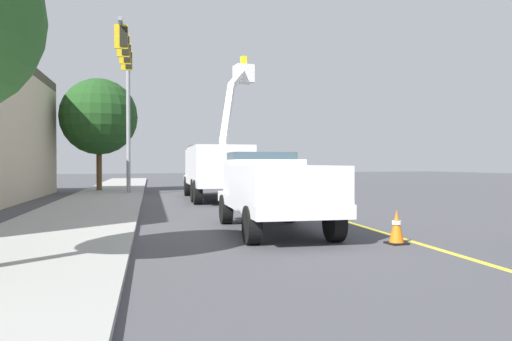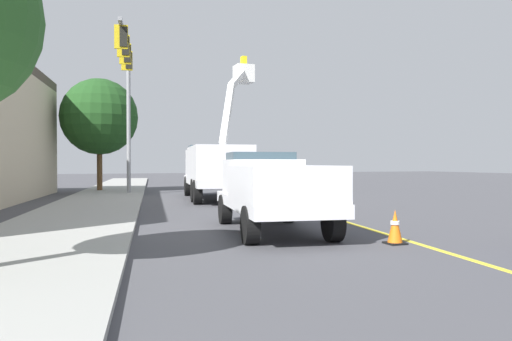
{
  "view_description": "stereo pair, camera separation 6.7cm",
  "coord_description": "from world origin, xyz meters",
  "px_view_note": "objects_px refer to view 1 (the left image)",
  "views": [
    {
      "loc": [
        -23.2,
        9.11,
        1.76
      ],
      "look_at": [
        -1.49,
        1.06,
        1.4
      ],
      "focal_mm": 34.46,
      "sensor_mm": 36.0,
      "label": 1
    },
    {
      "loc": [
        -23.22,
        9.05,
        1.76
      ],
      "look_at": [
        -1.49,
        1.06,
        1.4
      ],
      "focal_mm": 34.46,
      "sensor_mm": 36.0,
      "label": 2
    }
  ],
  "objects_px": {
    "traffic_cone_mid_front": "(279,198)",
    "traffic_cone_leading": "(397,227)",
    "traffic_signal_mast": "(126,77)",
    "service_pickup_truck": "(274,188)",
    "passing_minivan": "(278,174)",
    "utility_bucket_truck": "(216,166)",
    "traffic_cone_mid_rear": "(243,187)"
  },
  "relations": [
    {
      "from": "passing_minivan",
      "to": "service_pickup_truck",
      "type": "bearing_deg",
      "value": 156.76
    },
    {
      "from": "traffic_cone_leading",
      "to": "traffic_signal_mast",
      "type": "bearing_deg",
      "value": 13.78
    },
    {
      "from": "utility_bucket_truck",
      "to": "traffic_cone_leading",
      "type": "relative_size",
      "value": 11.36
    },
    {
      "from": "passing_minivan",
      "to": "traffic_signal_mast",
      "type": "height_order",
      "value": "traffic_signal_mast"
    },
    {
      "from": "utility_bucket_truck",
      "to": "traffic_cone_mid_rear",
      "type": "distance_m",
      "value": 4.46
    },
    {
      "from": "utility_bucket_truck",
      "to": "traffic_cone_mid_front",
      "type": "xyz_separation_m",
      "value": [
        -5.19,
        -1.14,
        -1.25
      ]
    },
    {
      "from": "service_pickup_truck",
      "to": "traffic_cone_mid_rear",
      "type": "relative_size",
      "value": 7.33
    },
    {
      "from": "traffic_cone_mid_front",
      "to": "traffic_cone_mid_rear",
      "type": "height_order",
      "value": "traffic_cone_mid_rear"
    },
    {
      "from": "passing_minivan",
      "to": "utility_bucket_truck",
      "type": "bearing_deg",
      "value": 139.43
    },
    {
      "from": "traffic_cone_leading",
      "to": "traffic_signal_mast",
      "type": "distance_m",
      "value": 17.99
    },
    {
      "from": "service_pickup_truck",
      "to": "traffic_cone_leading",
      "type": "height_order",
      "value": "service_pickup_truck"
    },
    {
      "from": "traffic_cone_leading",
      "to": "service_pickup_truck",
      "type": "bearing_deg",
      "value": 33.47
    },
    {
      "from": "service_pickup_truck",
      "to": "utility_bucket_truck",
      "type": "bearing_deg",
      "value": -8.35
    },
    {
      "from": "utility_bucket_truck",
      "to": "traffic_cone_mid_front",
      "type": "relative_size",
      "value": 11.36
    },
    {
      "from": "service_pickup_truck",
      "to": "traffic_signal_mast",
      "type": "xyz_separation_m",
      "value": [
        13.88,
        2.29,
        4.97
      ]
    },
    {
      "from": "utility_bucket_truck",
      "to": "service_pickup_truck",
      "type": "xyz_separation_m",
      "value": [
        -11.49,
        1.69,
        -0.5
      ]
    },
    {
      "from": "passing_minivan",
      "to": "traffic_cone_leading",
      "type": "xyz_separation_m",
      "value": [
        -21.8,
        6.43,
        -0.61
      ]
    },
    {
      "from": "traffic_cone_mid_rear",
      "to": "traffic_signal_mast",
      "type": "height_order",
      "value": "traffic_signal_mast"
    },
    {
      "from": "passing_minivan",
      "to": "traffic_signal_mast",
      "type": "distance_m",
      "value": 12.79
    },
    {
      "from": "traffic_cone_mid_front",
      "to": "traffic_cone_leading",
      "type": "bearing_deg",
      "value": 173.33
    },
    {
      "from": "traffic_cone_leading",
      "to": "traffic_signal_mast",
      "type": "height_order",
      "value": "traffic_signal_mast"
    },
    {
      "from": "passing_minivan",
      "to": "traffic_cone_mid_rear",
      "type": "height_order",
      "value": "passing_minivan"
    },
    {
      "from": "traffic_cone_mid_front",
      "to": "traffic_cone_mid_rear",
      "type": "relative_size",
      "value": 0.94
    },
    {
      "from": "service_pickup_truck",
      "to": "traffic_cone_mid_rear",
      "type": "bearing_deg",
      "value": -15.87
    },
    {
      "from": "traffic_cone_leading",
      "to": "traffic_cone_mid_rear",
      "type": "distance_m",
      "value": 17.79
    },
    {
      "from": "traffic_cone_mid_rear",
      "to": "traffic_cone_leading",
      "type": "bearing_deg",
      "value": 172.01
    },
    {
      "from": "traffic_cone_leading",
      "to": "passing_minivan",
      "type": "bearing_deg",
      "value": -16.44
    },
    {
      "from": "traffic_signal_mast",
      "to": "traffic_cone_leading",
      "type": "bearing_deg",
      "value": -166.22
    },
    {
      "from": "passing_minivan",
      "to": "traffic_cone_mid_rear",
      "type": "distance_m",
      "value": 5.78
    },
    {
      "from": "utility_bucket_truck",
      "to": "traffic_cone_leading",
      "type": "height_order",
      "value": "utility_bucket_truck"
    },
    {
      "from": "service_pickup_truck",
      "to": "traffic_cone_mid_front",
      "type": "distance_m",
      "value": 6.95
    },
    {
      "from": "traffic_cone_leading",
      "to": "traffic_cone_mid_front",
      "type": "xyz_separation_m",
      "value": [
        8.99,
        -1.05,
        -0.0
      ]
    }
  ]
}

